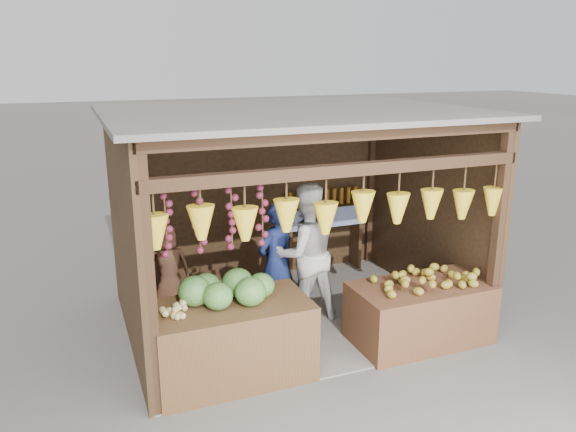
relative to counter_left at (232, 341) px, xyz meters
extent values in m
plane|color=#514F49|center=(1.10, 1.09, -0.42)|extent=(80.00, 80.00, 0.00)
cube|color=slate|center=(1.10, 1.09, -0.41)|extent=(4.00, 3.00, 0.02)
cube|color=black|center=(1.10, 2.59, 0.88)|extent=(4.00, 0.06, 2.60)
cube|color=black|center=(-0.90, 1.09, 0.88)|extent=(0.06, 3.00, 2.60)
cube|color=black|center=(3.10, 1.09, 0.88)|extent=(0.06, 3.00, 2.60)
cube|color=#605B54|center=(1.10, 1.09, 2.21)|extent=(4.30, 3.30, 0.06)
cube|color=black|center=(-0.84, -0.35, 0.88)|extent=(0.11, 0.11, 2.60)
cube|color=black|center=(3.04, -0.35, 0.88)|extent=(0.11, 0.11, 2.60)
cube|color=black|center=(-0.84, 2.53, 0.88)|extent=(0.11, 0.11, 2.60)
cube|color=black|center=(3.04, 2.53, 0.88)|extent=(0.11, 0.11, 2.60)
cube|color=black|center=(1.10, -0.35, 1.78)|extent=(4.00, 0.12, 0.12)
cube|color=black|center=(1.10, -0.35, 2.12)|extent=(4.00, 0.12, 0.12)
cube|color=#382314|center=(2.15, 2.39, 0.63)|extent=(1.25, 0.30, 0.05)
cube|color=#382314|center=(1.57, 2.39, 0.11)|extent=(0.05, 0.28, 1.05)
cube|color=#382314|center=(2.74, 2.39, 0.11)|extent=(0.05, 0.28, 1.05)
cube|color=blue|center=(2.15, 2.23, 0.50)|extent=(1.25, 0.02, 0.30)
cube|color=#482D18|center=(0.00, 0.00, 0.00)|extent=(1.62, 0.85, 0.83)
cube|color=#4D2D19|center=(2.27, -0.04, -0.06)|extent=(1.60, 0.85, 0.71)
cube|color=black|center=(-0.42, 1.21, -0.25)|extent=(0.35, 0.35, 0.33)
imported|color=#14204E|center=(0.88, 1.04, 0.37)|extent=(0.67, 0.58, 1.57)
imported|color=silver|center=(1.24, 0.97, 0.48)|extent=(0.88, 0.69, 1.79)
imported|color=#543221|center=(-0.42, 1.21, 0.43)|extent=(0.52, 0.35, 1.03)
camera|label=1|loc=(-1.39, -5.08, 2.83)|focal=35.00mm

